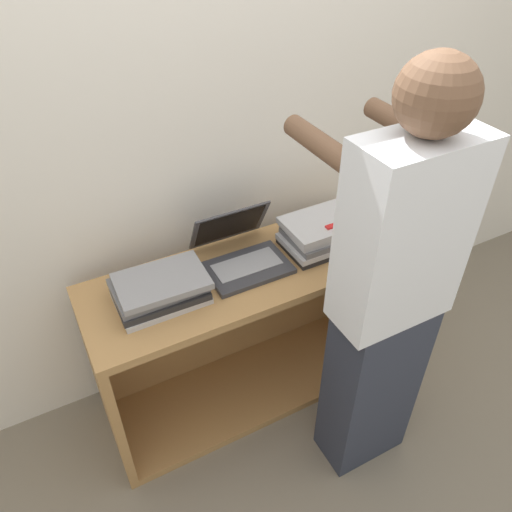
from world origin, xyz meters
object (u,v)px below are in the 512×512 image
object	(u,v)px
laptop_stack_left	(160,289)
laptop_stack_right	(324,232)
laptop_open	(242,254)
person	(388,302)

from	to	relation	value
laptop_stack_left	laptop_stack_right	world-z (taller)	laptop_stack_right
laptop_open	laptop_stack_left	size ratio (longest dim) A/B	0.96
laptop_open	person	xyz separation A→B (m)	(0.29, -0.54, 0.05)
laptop_stack_right	person	size ratio (longest dim) A/B	0.21
laptop_stack_left	laptop_stack_right	size ratio (longest dim) A/B	0.99
laptop_open	laptop_stack_right	bearing A→B (deg)	-8.46
laptop_stack_left	person	distance (m)	0.82
laptop_open	person	distance (m)	0.62
laptop_stack_left	laptop_stack_right	bearing A→B (deg)	0.30
laptop_stack_left	laptop_stack_right	xyz separation A→B (m)	(0.72, 0.00, 0.01)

